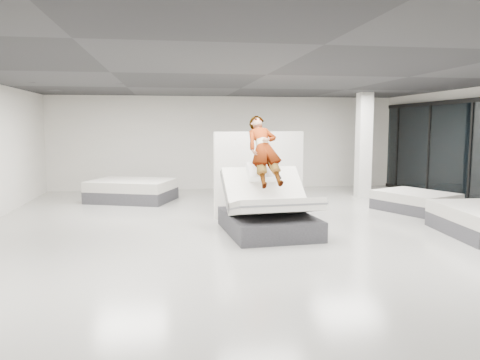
{
  "coord_description": "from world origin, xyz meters",
  "views": [
    {
      "loc": [
        -1.91,
        -9.22,
        2.21
      ],
      "look_at": [
        -0.39,
        0.97,
        1.0
      ],
      "focal_mm": 35.0,
      "sensor_mm": 36.0,
      "label": 1
    }
  ],
  "objects_px": {
    "remote": "(279,177)",
    "hero_bed": "(268,212)",
    "divider_panel": "(259,174)",
    "column": "(364,145)",
    "flat_bed_right_far": "(415,202)",
    "flat_bed_left_far": "(132,190)",
    "person": "(264,165)"
  },
  "relations": [
    {
      "from": "remote",
      "to": "hero_bed",
      "type": "bearing_deg",
      "value": 174.49
    },
    {
      "from": "divider_panel",
      "to": "column",
      "type": "xyz_separation_m",
      "value": [
        3.77,
        2.63,
        0.57
      ]
    },
    {
      "from": "flat_bed_right_far",
      "to": "column",
      "type": "xyz_separation_m",
      "value": [
        -0.32,
        2.61,
        1.35
      ]
    },
    {
      "from": "remote",
      "to": "column",
      "type": "relative_size",
      "value": 0.04
    },
    {
      "from": "remote",
      "to": "flat_bed_left_far",
      "type": "height_order",
      "value": "remote"
    },
    {
      "from": "person",
      "to": "divider_panel",
      "type": "height_order",
      "value": "person"
    },
    {
      "from": "hero_bed",
      "to": "remote",
      "type": "xyz_separation_m",
      "value": [
        0.22,
        -0.0,
        0.73
      ]
    },
    {
      "from": "flat_bed_right_far",
      "to": "column",
      "type": "distance_m",
      "value": 2.96
    },
    {
      "from": "divider_panel",
      "to": "remote",
      "type": "bearing_deg",
      "value": -97.19
    },
    {
      "from": "person",
      "to": "remote",
      "type": "xyz_separation_m",
      "value": [
        0.25,
        -0.33,
        -0.23
      ]
    },
    {
      "from": "person",
      "to": "divider_panel",
      "type": "relative_size",
      "value": 0.79
    },
    {
      "from": "person",
      "to": "flat_bed_right_far",
      "type": "height_order",
      "value": "person"
    },
    {
      "from": "hero_bed",
      "to": "column",
      "type": "distance_m",
      "value": 6.06
    },
    {
      "from": "flat_bed_left_far",
      "to": "column",
      "type": "xyz_separation_m",
      "value": [
        7.04,
        -0.14,
        1.29
      ]
    },
    {
      "from": "hero_bed",
      "to": "divider_panel",
      "type": "xyz_separation_m",
      "value": [
        0.16,
        1.83,
        0.59
      ]
    },
    {
      "from": "remote",
      "to": "flat_bed_right_far",
      "type": "height_order",
      "value": "remote"
    },
    {
      "from": "divider_panel",
      "to": "flat_bed_left_far",
      "type": "distance_m",
      "value": 4.34
    },
    {
      "from": "person",
      "to": "flat_bed_right_far",
      "type": "relative_size",
      "value": 0.8
    },
    {
      "from": "column",
      "to": "remote",
      "type": "bearing_deg",
      "value": -129.78
    },
    {
      "from": "hero_bed",
      "to": "flat_bed_left_far",
      "type": "distance_m",
      "value": 5.55
    },
    {
      "from": "person",
      "to": "hero_bed",
      "type": "bearing_deg",
      "value": -90.0
    },
    {
      "from": "remote",
      "to": "divider_panel",
      "type": "bearing_deg",
      "value": 86.89
    },
    {
      "from": "person",
      "to": "column",
      "type": "relative_size",
      "value": 0.56
    },
    {
      "from": "hero_bed",
      "to": "flat_bed_left_far",
      "type": "relative_size",
      "value": 0.87
    },
    {
      "from": "person",
      "to": "column",
      "type": "distance_m",
      "value": 5.73
    },
    {
      "from": "hero_bed",
      "to": "flat_bed_left_far",
      "type": "bearing_deg",
      "value": 123.97
    },
    {
      "from": "remote",
      "to": "flat_bed_left_far",
      "type": "xyz_separation_m",
      "value": [
        -3.32,
        4.6,
        -0.85
      ]
    },
    {
      "from": "hero_bed",
      "to": "person",
      "type": "relative_size",
      "value": 1.33
    },
    {
      "from": "person",
      "to": "divider_panel",
      "type": "xyz_separation_m",
      "value": [
        0.19,
        1.51,
        -0.36
      ]
    },
    {
      "from": "flat_bed_right_far",
      "to": "flat_bed_left_far",
      "type": "distance_m",
      "value": 7.86
    },
    {
      "from": "person",
      "to": "column",
      "type": "bearing_deg",
      "value": 41.23
    },
    {
      "from": "divider_panel",
      "to": "column",
      "type": "relative_size",
      "value": 0.71
    }
  ]
}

